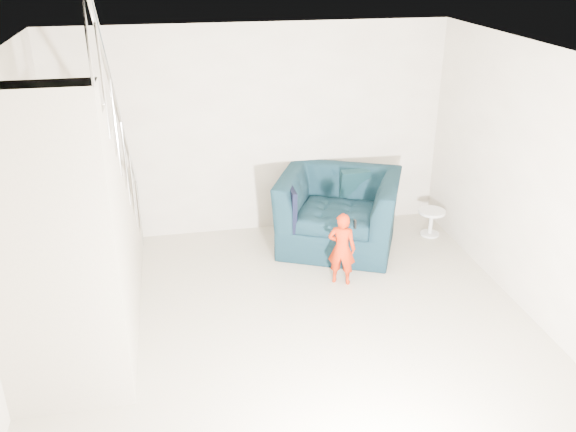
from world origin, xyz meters
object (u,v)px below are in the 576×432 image
(armchair, at_px, (339,211))
(staircase, at_px, (73,254))
(toddler, at_px, (342,249))
(side_table, at_px, (431,218))

(armchair, height_order, staircase, staircase)
(toddler, distance_m, side_table, 1.79)
(side_table, bearing_deg, armchair, -178.12)
(armchair, height_order, side_table, armchair)
(armchair, relative_size, side_table, 4.09)
(side_table, relative_size, staircase, 0.10)
(armchair, distance_m, side_table, 1.31)
(armchair, relative_size, staircase, 0.40)
(staircase, bearing_deg, side_table, 19.80)
(armchair, bearing_deg, toddler, -78.89)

